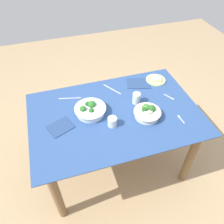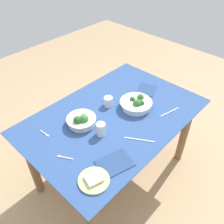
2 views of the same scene
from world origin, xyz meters
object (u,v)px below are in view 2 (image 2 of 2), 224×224
Objects in this scene: water_glass_side at (108,101)px; fork_by_far_bowl at (45,134)px; table_knife_right at (170,112)px; water_glass_center at (101,129)px; table_knife_left at (139,140)px; broccoli_bowl_far at (136,104)px; napkin_folded_upper at (147,90)px; broccoli_bowl_near at (82,120)px; fork_by_near_bowl at (64,157)px; bread_side_plate at (94,180)px; napkin_folded_lower at (115,163)px.

water_glass_side is 0.55m from fork_by_far_bowl.
fork_by_far_bowl and table_knife_right have the same top height.
water_glass_center is 0.28m from table_knife_left.
napkin_folded_upper is at bearing -161.93° from broccoli_bowl_far.
water_glass_side reaches higher than fork_by_far_bowl.
broccoli_bowl_near reaches higher than fork_by_far_bowl.
fork_by_near_bowl is (0.31, -0.02, -0.05)m from water_glass_center.
broccoli_bowl_near reaches higher than fork_by_near_bowl.
broccoli_bowl_far is at bearing -160.66° from bread_side_plate.
water_glass_side reaches higher than table_knife_left.
table_knife_right is (-0.54, 0.22, -0.05)m from water_glass_center.
broccoli_bowl_far reaches higher than napkin_folded_lower.
table_knife_right is 0.34m from napkin_folded_upper.
fork_by_near_bowl is (0.71, -0.02, -0.03)m from broccoli_bowl_far.
table_knife_right is 1.07× the size of napkin_folded_upper.
fork_by_far_bowl is (0.25, -0.11, -0.04)m from broccoli_bowl_near.
napkin_folded_lower is at bearing 76.80° from broccoli_bowl_near.
fork_by_near_bowl is at bearing 177.73° from table_knife_right.
napkin_folded_lower is at bearing -118.97° from table_knife_left.
broccoli_bowl_near is 1.22× the size of napkin_folded_upper.
napkin_folded_lower reaches higher than table_knife_right.
napkin_folded_lower is (0.66, 0.02, 0.00)m from table_knife_right.
water_glass_center is (-0.02, 0.18, 0.01)m from broccoli_bowl_near.
bread_side_plate is (0.70, 0.25, -0.03)m from broccoli_bowl_far.
napkin_folded_lower is at bearing 12.71° from fork_by_far_bowl.
water_glass_center is 0.47× the size of table_knife_left.
fork_by_far_bowl is 0.49× the size of table_knife_right.
water_glass_side is at bearing -177.52° from broccoli_bowl_near.
table_knife_right is at bearing 54.75° from fork_by_far_bowl.
broccoli_bowl_far is at bearing 125.77° from water_glass_side.
water_glass_side reaches higher than fork_by_near_bowl.
water_glass_center is at bearing 97.74° from broccoli_bowl_near.
napkin_folded_lower is at bearing -164.27° from table_knife_right.
napkin_folded_lower is (0.78, 0.33, 0.00)m from napkin_folded_upper.
fork_by_far_bowl is at bearing -25.01° from broccoli_bowl_near.
napkin_folded_upper is (-0.52, -0.32, 0.00)m from table_knife_left.
bread_side_plate is 0.88× the size of table_knife_left.
table_knife_left is at bearing -148.69° from fork_by_near_bowl.
bread_side_plate is at bearing 56.58° from broccoli_bowl_near.
broccoli_bowl_far reaches higher than napkin_folded_upper.
bread_side_plate is at bearing -120.48° from table_knife_left.
table_knife_left is 0.99× the size of napkin_folded_lower.
table_knife_left is (0.13, 0.42, -0.04)m from water_glass_side.
water_glass_side is 0.43× the size of napkin_folded_upper.
broccoli_bowl_far is at bearing 158.43° from broccoli_bowl_near.
water_glass_side is at bearing -103.09° from fork_by_near_bowl.
table_knife_right is (-0.13, 0.23, -0.03)m from broccoli_bowl_far.
fork_by_near_bowl is 0.88m from table_knife_right.
water_glass_center is 0.31m from fork_by_near_bowl.
water_glass_side is at bearing -145.20° from water_glass_center.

